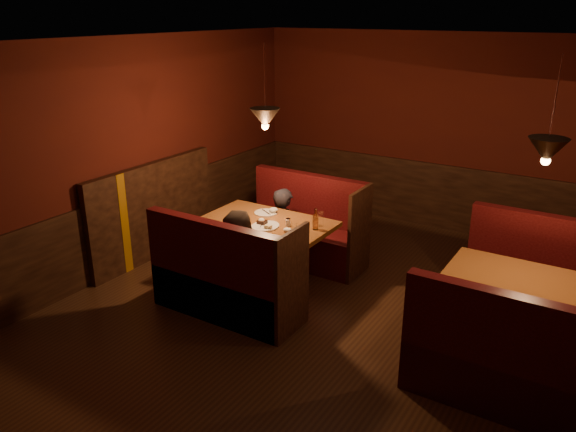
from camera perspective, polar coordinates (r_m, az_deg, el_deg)
The scene contains 9 objects.
room at distance 5.78m, azimuth 2.51°, elevation -1.41°, with size 6.02×7.02×2.92m.
main_table at distance 6.70m, azimuth -2.06°, elevation -2.07°, with size 1.54×0.93×1.08m.
main_bench_far at distance 7.48m, azimuth 1.82°, elevation -1.84°, with size 1.69×0.60×1.15m.
main_bench_near at distance 6.17m, azimuth -6.46°, elevation -7.03°, with size 1.69×0.60×1.15m.
second_table at distance 5.79m, azimuth 22.74°, elevation -7.89°, with size 1.45×0.93×0.82m.
second_bench_far at distance 6.67m, azimuth 24.09°, elevation -6.66°, with size 1.60×0.60×1.14m.
second_bench_near at distance 5.16m, azimuth 20.94°, elevation -14.39°, with size 1.60×0.60×1.14m.
diner_a at distance 7.25m, azimuth -0.39°, elevation 0.22°, with size 0.51×0.33×1.39m, color black.
diner_b at distance 6.06m, azimuth -4.77°, elevation -3.33°, with size 0.74×0.58×1.53m, color #382B24.
Camera 1 is at (2.35, -4.64, 3.18)m, focal length 35.00 mm.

